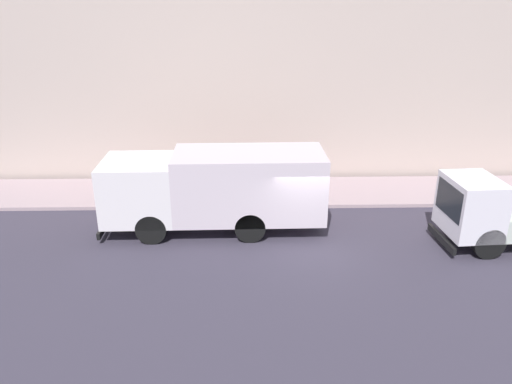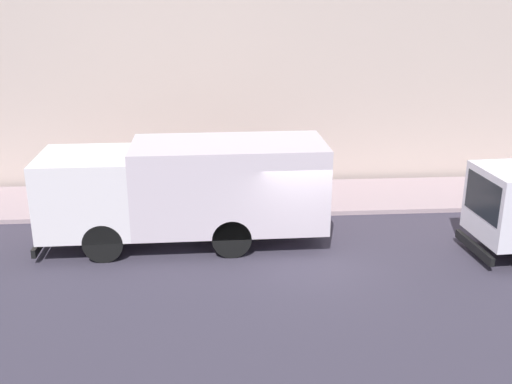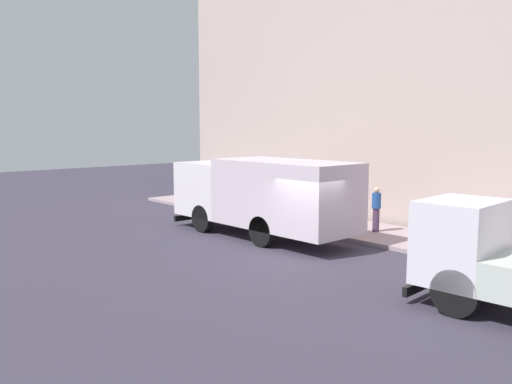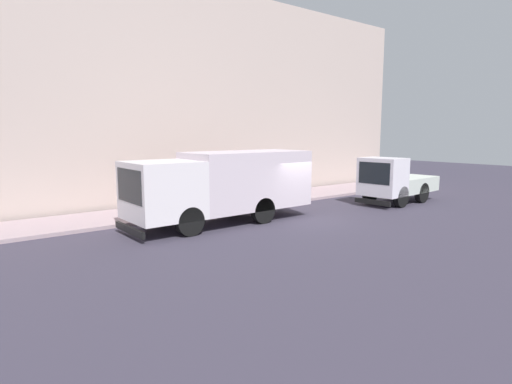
{
  "view_description": "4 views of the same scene",
  "coord_description": "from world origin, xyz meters",
  "px_view_note": "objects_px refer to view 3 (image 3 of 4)",
  "views": [
    {
      "loc": [
        -15.76,
        2.22,
        8.19
      ],
      "look_at": [
        1.43,
        1.85,
        1.37
      ],
      "focal_mm": 34.64,
      "sensor_mm": 36.0,
      "label": 1
    },
    {
      "loc": [
        -15.17,
        2.51,
        7.11
      ],
      "look_at": [
        1.44,
        1.32,
        1.42
      ],
      "focal_mm": 42.03,
      "sensor_mm": 36.0,
      "label": 2
    },
    {
      "loc": [
        -12.18,
        -11.46,
        4.25
      ],
      "look_at": [
        0.85,
        3.26,
        1.77
      ],
      "focal_mm": 37.11,
      "sensor_mm": 36.0,
      "label": 3
    },
    {
      "loc": [
        -13.34,
        12.92,
        3.78
      ],
      "look_at": [
        1.2,
        1.6,
        1.17
      ],
      "focal_mm": 29.31,
      "sensor_mm": 36.0,
      "label": 4
    }
  ],
  "objects_px": {
    "small_flatbed_truck": "(512,264)",
    "pedestrian_standing": "(376,208)",
    "pedestrian_walking": "(333,199)",
    "pedestrian_third": "(328,206)",
    "large_utility_truck": "(262,193)"
  },
  "relations": [
    {
      "from": "pedestrian_walking",
      "to": "pedestrian_third",
      "type": "distance_m",
      "value": 1.78
    },
    {
      "from": "large_utility_truck",
      "to": "pedestrian_standing",
      "type": "distance_m",
      "value": 4.49
    },
    {
      "from": "pedestrian_walking",
      "to": "pedestrian_standing",
      "type": "distance_m",
      "value": 2.71
    },
    {
      "from": "pedestrian_standing",
      "to": "pedestrian_third",
      "type": "xyz_separation_m",
      "value": [
        -0.92,
        1.67,
        -0.01
      ]
    },
    {
      "from": "pedestrian_standing",
      "to": "pedestrian_third",
      "type": "bearing_deg",
      "value": 160.33
    },
    {
      "from": "pedestrian_third",
      "to": "pedestrian_walking",
      "type": "bearing_deg",
      "value": -3.53
    },
    {
      "from": "pedestrian_walking",
      "to": "pedestrian_standing",
      "type": "xyz_separation_m",
      "value": [
        -0.56,
        -2.65,
        -0.02
      ]
    },
    {
      "from": "small_flatbed_truck",
      "to": "pedestrian_standing",
      "type": "xyz_separation_m",
      "value": [
        5.04,
        7.26,
        -0.11
      ]
    },
    {
      "from": "small_flatbed_truck",
      "to": "pedestrian_standing",
      "type": "relative_size",
      "value": 3.05
    },
    {
      "from": "large_utility_truck",
      "to": "pedestrian_walking",
      "type": "relative_size",
      "value": 4.64
    },
    {
      "from": "pedestrian_standing",
      "to": "small_flatbed_truck",
      "type": "bearing_deg",
      "value": -83.46
    },
    {
      "from": "large_utility_truck",
      "to": "pedestrian_standing",
      "type": "height_order",
      "value": "large_utility_truck"
    },
    {
      "from": "pedestrian_standing",
      "to": "pedestrian_third",
      "type": "height_order",
      "value": "pedestrian_standing"
    },
    {
      "from": "small_flatbed_truck",
      "to": "pedestrian_third",
      "type": "distance_m",
      "value": 9.83
    },
    {
      "from": "small_flatbed_truck",
      "to": "pedestrian_third",
      "type": "bearing_deg",
      "value": 61.33
    }
  ]
}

